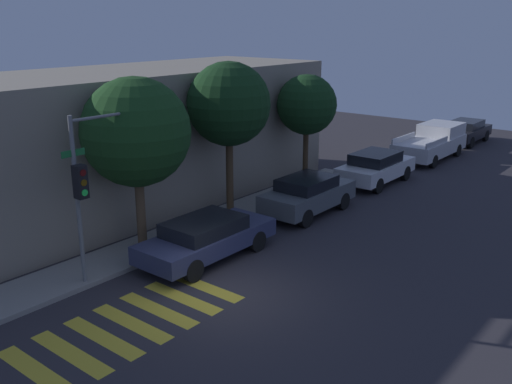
{
  "coord_description": "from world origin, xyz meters",
  "views": [
    {
      "loc": [
        -10.28,
        -9.39,
        7.1
      ],
      "look_at": [
        3.92,
        2.1,
        1.6
      ],
      "focal_mm": 40.0,
      "sensor_mm": 36.0,
      "label": 1
    }
  ],
  "objects": [
    {
      "name": "ground_plane",
      "position": [
        0.0,
        0.0,
        0.0
      ],
      "size": [
        60.0,
        60.0,
        0.0
      ],
      "primitive_type": "plane",
      "color": "#2D2B30"
    },
    {
      "name": "sidewalk",
      "position": [
        0.0,
        4.13,
        0.07
      ],
      "size": [
        26.0,
        1.86,
        0.14
      ],
      "primitive_type": "cube",
      "color": "gray",
      "rests_on": "ground"
    },
    {
      "name": "building_row",
      "position": [
        0.0,
        8.46,
        2.65
      ],
      "size": [
        26.0,
        6.0,
        5.3
      ],
      "primitive_type": "cube",
      "color": "gray",
      "rests_on": "ground"
    },
    {
      "name": "crosswalk",
      "position": [
        -2.53,
        0.8,
        0.0
      ],
      "size": [
        5.58,
        2.6,
        0.0
      ],
      "color": "gold",
      "rests_on": "ground"
    },
    {
      "name": "traffic_light_pole",
      "position": [
        -1.55,
        3.37,
        3.26
      ],
      "size": [
        2.34,
        0.56,
        4.78
      ],
      "color": "slate",
      "rests_on": "ground"
    },
    {
      "name": "sedan_near_corner",
      "position": [
        1.5,
        2.1,
        0.72
      ],
      "size": [
        4.65,
        1.86,
        1.32
      ],
      "color": "#2D3351",
      "rests_on": "ground"
    },
    {
      "name": "sedan_middle",
      "position": [
        7.06,
        2.1,
        0.78
      ],
      "size": [
        4.2,
        1.79,
        1.46
      ],
      "color": "#4C5156",
      "rests_on": "ground"
    },
    {
      "name": "sedan_far_end",
      "position": [
        12.54,
        2.1,
        0.77
      ],
      "size": [
        4.38,
        1.87,
        1.45
      ],
      "color": "silver",
      "rests_on": "ground"
    },
    {
      "name": "pickup_truck",
      "position": [
        18.93,
        2.1,
        0.88
      ],
      "size": [
        5.31,
        2.08,
        1.74
      ],
      "color": "#BCBCC1",
      "rests_on": "ground"
    },
    {
      "name": "sedan_tail_of_row",
      "position": [
        24.06,
        2.1,
        0.74
      ],
      "size": [
        4.26,
        1.77,
        1.38
      ],
      "color": "black",
      "rests_on": "ground"
    },
    {
      "name": "tree_near_corner",
      "position": [
        0.77,
        4.27,
        3.83
      ],
      "size": [
        3.38,
        3.38,
        5.53
      ],
      "color": "brown",
      "rests_on": "ground"
    },
    {
      "name": "tree_midblock",
      "position": [
        5.05,
        4.27,
        4.21
      ],
      "size": [
        3.04,
        3.04,
        5.75
      ],
      "color": "#4C3823",
      "rests_on": "ground"
    },
    {
      "name": "tree_far_end",
      "position": [
        10.06,
        4.27,
        3.64
      ],
      "size": [
        2.58,
        2.58,
        4.95
      ],
      "color": "#42301E",
      "rests_on": "ground"
    }
  ]
}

